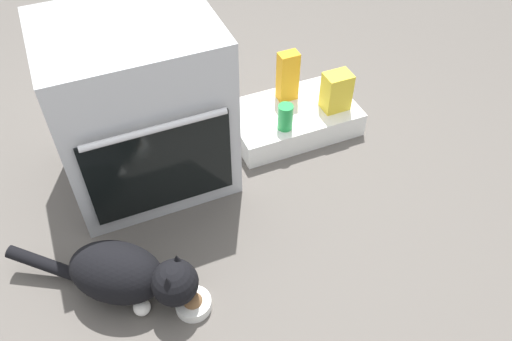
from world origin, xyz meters
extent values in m
plane|color=#56514C|center=(0.00, 0.00, 0.00)|extent=(8.00, 8.00, 0.00)
cube|color=#B7BABF|center=(-0.06, 0.40, 0.35)|extent=(0.63, 0.53, 0.71)
cube|color=black|center=(-0.06, 0.13, 0.26)|extent=(0.53, 0.01, 0.39)
cylinder|color=silver|center=(-0.06, 0.10, 0.48)|extent=(0.50, 0.02, 0.02)
cube|color=white|center=(0.62, 0.42, 0.06)|extent=(0.58, 0.35, 0.12)
cylinder|color=white|center=(-0.10, -0.30, 0.02)|extent=(0.12, 0.12, 0.04)
sphere|color=brown|center=(-0.10, -0.30, 0.03)|extent=(0.07, 0.07, 0.07)
ellipsoid|color=black|center=(-0.31, -0.14, 0.12)|extent=(0.39, 0.37, 0.21)
sphere|color=black|center=(-0.14, -0.27, 0.14)|extent=(0.16, 0.16, 0.16)
cone|color=black|center=(-0.11, -0.23, 0.20)|extent=(0.06, 0.06, 0.07)
cone|color=black|center=(-0.16, -0.30, 0.20)|extent=(0.06, 0.06, 0.07)
cylinder|color=black|center=(-0.53, 0.03, 0.07)|extent=(0.26, 0.21, 0.12)
sphere|color=silver|center=(-0.19, -0.15, 0.03)|extent=(0.06, 0.06, 0.06)
sphere|color=silver|center=(-0.26, -0.25, 0.03)|extent=(0.06, 0.06, 0.06)
cube|color=orange|center=(0.63, 0.50, 0.24)|extent=(0.09, 0.06, 0.24)
cube|color=yellow|center=(0.80, 0.35, 0.21)|extent=(0.12, 0.09, 0.18)
cylinder|color=green|center=(0.53, 0.31, 0.18)|extent=(0.07, 0.07, 0.12)
camera|label=1|loc=(-0.24, -1.20, 1.59)|focal=35.70mm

